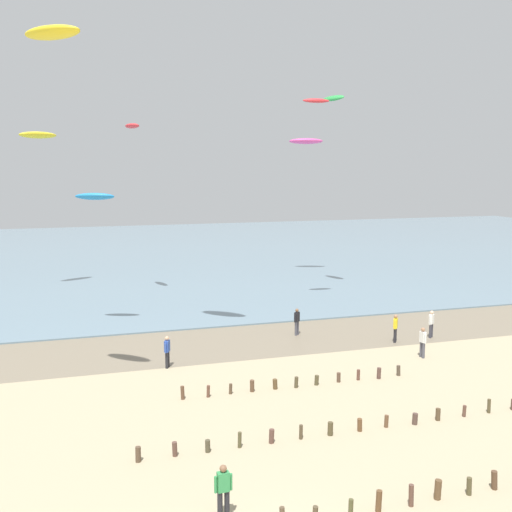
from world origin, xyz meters
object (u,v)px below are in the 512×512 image
Objects in this scene: person_mid_beach at (297,321)px; kite_aloft_4 at (316,101)px; person_by_waterline at (395,327)px; kite_aloft_10 at (333,98)px; person_left_flank at (223,490)px; kite_aloft_3 at (306,141)px; kite_aloft_2 at (132,126)px; person_trailing_behind at (167,351)px; person_nearest_camera at (423,341)px; kite_aloft_7 at (38,135)px; person_right_flank at (431,323)px; kite_aloft_1 at (52,33)px; kite_aloft_5 at (95,196)px.

kite_aloft_4 reaches higher than person_mid_beach.
person_by_waterline is 0.72× the size of kite_aloft_10.
person_left_flank is (-14.14, -14.82, 0.00)m from person_by_waterline.
kite_aloft_2 is at bearing 34.72° from kite_aloft_3.
person_mid_beach is at bearing 23.86° from person_trailing_behind.
person_left_flank is at bearing -49.92° from kite_aloft_10.
person_by_waterline is 0.54× the size of kite_aloft_3.
person_nearest_camera is at bearing -9.51° from person_trailing_behind.
kite_aloft_7 reaches higher than kite_aloft_3.
person_trailing_behind is at bearing -177.02° from person_by_waterline.
person_trailing_behind is 26.24m from kite_aloft_7.
person_nearest_camera is 23.01m from kite_aloft_10.
person_right_flank is 1.00× the size of person_trailing_behind.
kite_aloft_3 is at bearing 76.90° from kite_aloft_4.
person_nearest_camera and person_trailing_behind have the same top height.
kite_aloft_2 reaches higher than kite_aloft_7.
person_right_flank is at bearing 112.15° from kite_aloft_7.
person_nearest_camera is 8.01m from person_mid_beach.
kite_aloft_2 is 1.13× the size of kite_aloft_4.
person_nearest_camera is 27.19m from kite_aloft_2.
person_mid_beach is 0.60× the size of kite_aloft_1.
person_right_flank is 0.72× the size of kite_aloft_10.
kite_aloft_10 is at bearing 92.87° from person_right_flank.
kite_aloft_1 is 14.41m from kite_aloft_5.
kite_aloft_2 is (-8.64, 13.56, 12.68)m from person_mid_beach.
kite_aloft_10 reaches higher than kite_aloft_7.
person_mid_beach is (-5.13, 6.15, 0.00)m from person_nearest_camera.
person_right_flank is 16.49m from person_trailing_behind.
person_right_flank is (2.63, 0.25, 0.00)m from person_by_waterline.
person_left_flank is at bearing -133.66° from person_by_waterline.
kite_aloft_3 reaches higher than person_by_waterline.
kite_aloft_10 is at bearing 43.66° from person_trailing_behind.
person_trailing_behind is at bearing 81.93° from kite_aloft_7.
kite_aloft_2 is at bearing 135.01° from person_right_flank.
person_nearest_camera is at bearing -90.46° from person_by_waterline.
person_nearest_camera is 4.22m from person_right_flank.
kite_aloft_3 is at bearing 67.65° from person_mid_beach.
person_mid_beach is 20.48m from kite_aloft_2.
kite_aloft_4 reaches higher than person_right_flank.
kite_aloft_4 is at bearing 95.84° from person_nearest_camera.
kite_aloft_4 is at bearing 123.60° from kite_aloft_7.
person_by_waterline is 25.09m from kite_aloft_2.
person_left_flank is 0.54× the size of kite_aloft_3.
person_right_flank is 26.48m from kite_aloft_1.
person_left_flank is (-14.12, -11.78, 0.00)m from person_nearest_camera.
person_nearest_camera is 19.29m from kite_aloft_4.
person_nearest_camera and person_by_waterline have the same top height.
kite_aloft_3 is at bearing 83.29° from person_by_waterline.
person_trailing_behind is 26.44m from kite_aloft_10.
kite_aloft_10 is at bearing 57.69° from person_mid_beach.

